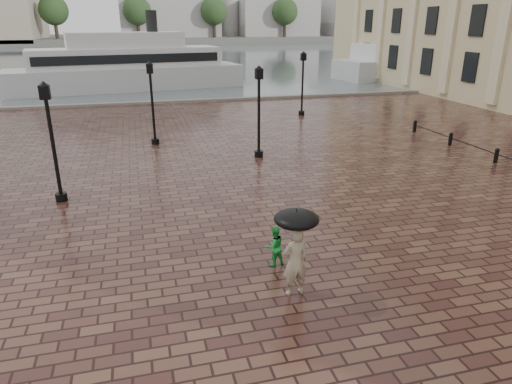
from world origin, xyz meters
TOP-DOWN VIEW (x-y plane):
  - ground at (0.00, 0.00)m, footprint 300.00×300.00m
  - harbour_water at (0.00, 92.00)m, footprint 240.00×240.00m
  - quay_edge at (0.00, 32.00)m, footprint 80.00×0.60m
  - far_shore at (0.00, 160.00)m, footprint 300.00×60.00m
  - distant_skyline at (48.14, 150.00)m, footprint 102.50×22.00m
  - far_trees at (0.00, 138.00)m, footprint 188.00×8.00m
  - street_lamps at (-1.60, 17.60)m, footprint 21.44×14.44m
  - adult_pedestrian at (0.58, 1.59)m, footprint 0.70×0.49m
  - child_pedestrian at (0.51, 3.12)m, footprint 0.66×0.57m
  - ferry_near at (-3.32, 41.68)m, footprint 23.72×9.08m
  - ferry_far at (32.61, 44.14)m, footprint 24.18×9.35m
  - umbrella at (0.58, 1.59)m, footprint 1.10×1.10m

SIDE VIEW (x-z plane):
  - ground at x=0.00m, z-range 0.00..0.00m
  - harbour_water at x=0.00m, z-range 0.00..0.00m
  - quay_edge at x=0.00m, z-range -0.15..0.15m
  - child_pedestrian at x=0.51m, z-range 0.00..1.18m
  - adult_pedestrian at x=0.58m, z-range 0.00..1.83m
  - far_shore at x=0.00m, z-range 0.00..2.00m
  - umbrella at x=0.58m, z-range 1.48..2.66m
  - ferry_near at x=-3.32m, z-range -1.51..6.07m
  - ferry_far at x=32.61m, z-range -1.54..6.19m
  - street_lamps at x=-1.60m, z-range 0.13..4.53m
  - far_trees at x=0.00m, z-range 2.67..16.17m
  - distant_skyline at x=48.14m, z-range -7.05..25.95m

